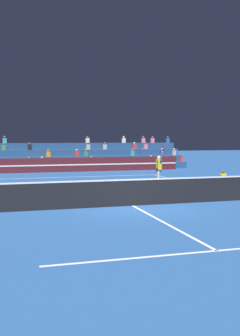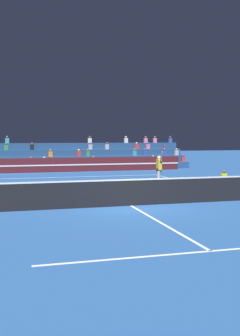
# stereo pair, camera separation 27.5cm
# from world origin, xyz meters

# --- Properties ---
(ground_plane) EXTENTS (120.00, 120.00, 0.00)m
(ground_plane) POSITION_xyz_m (0.00, 0.00, 0.00)
(ground_plane) COLOR #285699
(court_lines) EXTENTS (11.10, 23.90, 0.01)m
(court_lines) POSITION_xyz_m (0.00, 0.00, 0.00)
(court_lines) COLOR white
(court_lines) RESTS_ON ground
(tennis_net) EXTENTS (12.00, 0.10, 1.10)m
(tennis_net) POSITION_xyz_m (0.00, 0.00, 0.54)
(tennis_net) COLOR #2D6B38
(tennis_net) RESTS_ON ground
(sponsor_banner_wall) EXTENTS (18.00, 0.26, 1.10)m
(sponsor_banner_wall) POSITION_xyz_m (0.00, 16.07, 0.55)
(sponsor_banner_wall) COLOR #51191E
(sponsor_banner_wall) RESTS_ON ground
(bleacher_stand) EXTENTS (20.95, 3.80, 2.83)m
(bleacher_stand) POSITION_xyz_m (0.02, 19.24, 0.83)
(bleacher_stand) COLOR navy
(bleacher_stand) RESTS_ON ground
(ball_kid_courtside) EXTENTS (0.30, 0.36, 0.84)m
(ball_kid_courtside) POSITION_xyz_m (7.02, 5.05, 0.33)
(ball_kid_courtside) COLOR black
(ball_kid_courtside) RESTS_ON ground
(tennis_player) EXTENTS (0.35, 1.24, 2.39)m
(tennis_player) POSITION_xyz_m (3.08, 4.96, 0.98)
(tennis_player) COLOR beige
(tennis_player) RESTS_ON ground
(tennis_ball) EXTENTS (0.07, 0.07, 0.07)m
(tennis_ball) POSITION_xyz_m (-2.86, 3.18, 0.03)
(tennis_ball) COLOR #C6DB33
(tennis_ball) RESTS_ON ground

